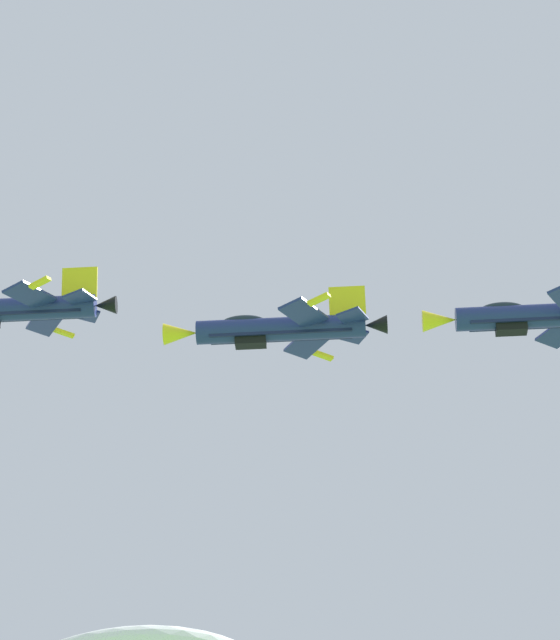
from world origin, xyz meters
The scene contains 3 objects.
fighter_jet_left_wing centered at (-55.15, 43.98, 89.65)m, with size 14.55×10.67×5.35m.
fighter_jet_right_wing centered at (-38.13, 53.68, 86.00)m, with size 14.55×10.76×5.21m.
fighter_jet_left_outer centered at (-22.13, 62.78, 86.19)m, with size 14.55×10.82×5.09m.
Camera 1 is at (-0.66, -3.86, 1.59)m, focal length 86.19 mm.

